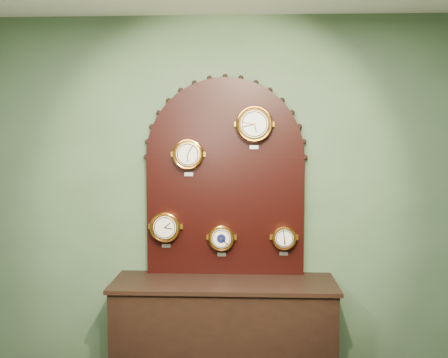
{
  "coord_description": "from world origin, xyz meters",
  "views": [
    {
      "loc": [
        0.15,
        -1.4,
        1.89
      ],
      "look_at": [
        0.0,
        2.25,
        1.58
      ],
      "focal_mm": 40.7,
      "sensor_mm": 36.0,
      "label": 1
    }
  ],
  "objects_px": {
    "hygrometer": "(165,227)",
    "barometer": "(221,238)",
    "shop_counter": "(224,338)",
    "arabic_clock": "(254,124)",
    "tide_clock": "(284,238)",
    "display_board": "(225,171)",
    "roman_clock": "(188,154)"
  },
  "relations": [
    {
      "from": "arabic_clock",
      "to": "barometer",
      "type": "height_order",
      "value": "arabic_clock"
    },
    {
      "from": "arabic_clock",
      "to": "tide_clock",
      "type": "height_order",
      "value": "arabic_clock"
    },
    {
      "from": "roman_clock",
      "to": "tide_clock",
      "type": "bearing_deg",
      "value": 0.11
    },
    {
      "from": "tide_clock",
      "to": "barometer",
      "type": "bearing_deg",
      "value": -179.92
    },
    {
      "from": "shop_counter",
      "to": "barometer",
      "type": "distance_m",
      "value": 0.74
    },
    {
      "from": "tide_clock",
      "to": "roman_clock",
      "type": "bearing_deg",
      "value": -179.89
    },
    {
      "from": "roman_clock",
      "to": "arabic_clock",
      "type": "height_order",
      "value": "arabic_clock"
    },
    {
      "from": "arabic_clock",
      "to": "barometer",
      "type": "relative_size",
      "value": 1.29
    },
    {
      "from": "shop_counter",
      "to": "hygrometer",
      "type": "height_order",
      "value": "hygrometer"
    },
    {
      "from": "display_board",
      "to": "barometer",
      "type": "distance_m",
      "value": 0.51
    },
    {
      "from": "hygrometer",
      "to": "barometer",
      "type": "xyz_separation_m",
      "value": [
        0.43,
        0.0,
        -0.08
      ]
    },
    {
      "from": "shop_counter",
      "to": "barometer",
      "type": "bearing_deg",
      "value": 99.15
    },
    {
      "from": "display_board",
      "to": "arabic_clock",
      "type": "bearing_deg",
      "value": -17.14
    },
    {
      "from": "roman_clock",
      "to": "barometer",
      "type": "relative_size",
      "value": 1.13
    },
    {
      "from": "roman_clock",
      "to": "display_board",
      "type": "bearing_deg",
      "value": 13.65
    },
    {
      "from": "hygrometer",
      "to": "tide_clock",
      "type": "relative_size",
      "value": 1.22
    },
    {
      "from": "shop_counter",
      "to": "display_board",
      "type": "relative_size",
      "value": 1.05
    },
    {
      "from": "arabic_clock",
      "to": "hygrometer",
      "type": "xyz_separation_m",
      "value": [
        -0.67,
        0.0,
        -0.78
      ]
    },
    {
      "from": "barometer",
      "to": "arabic_clock",
      "type": "bearing_deg",
      "value": -0.39
    },
    {
      "from": "arabic_clock",
      "to": "tide_clock",
      "type": "xyz_separation_m",
      "value": [
        0.23,
        0.0,
        -0.85
      ]
    },
    {
      "from": "shop_counter",
      "to": "roman_clock",
      "type": "height_order",
      "value": "roman_clock"
    },
    {
      "from": "hygrometer",
      "to": "tide_clock",
      "type": "bearing_deg",
      "value": 0.09
    },
    {
      "from": "arabic_clock",
      "to": "hygrometer",
      "type": "height_order",
      "value": "arabic_clock"
    },
    {
      "from": "display_board",
      "to": "roman_clock",
      "type": "relative_size",
      "value": 5.42
    },
    {
      "from": "hygrometer",
      "to": "barometer",
      "type": "distance_m",
      "value": 0.44
    },
    {
      "from": "arabic_clock",
      "to": "barometer",
      "type": "bearing_deg",
      "value": 179.61
    },
    {
      "from": "barometer",
      "to": "hygrometer",
      "type": "bearing_deg",
      "value": -179.9
    },
    {
      "from": "arabic_clock",
      "to": "barometer",
      "type": "distance_m",
      "value": 0.89
    },
    {
      "from": "barometer",
      "to": "roman_clock",
      "type": "bearing_deg",
      "value": -179.84
    },
    {
      "from": "arabic_clock",
      "to": "hygrometer",
      "type": "relative_size",
      "value": 1.13
    },
    {
      "from": "shop_counter",
      "to": "tide_clock",
      "type": "bearing_deg",
      "value": 19.02
    },
    {
      "from": "arabic_clock",
      "to": "hygrometer",
      "type": "bearing_deg",
      "value": 179.92
    }
  ]
}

